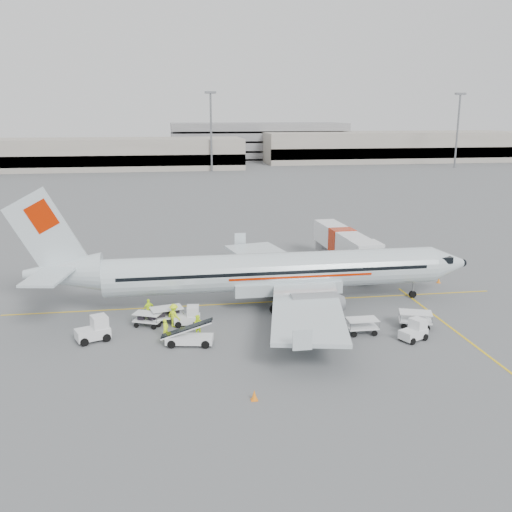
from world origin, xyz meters
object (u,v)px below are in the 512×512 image
(belt_loader, at_px, (189,329))
(tug_fore, at_px, (413,330))
(jet_bridge, at_px, (342,249))
(tug_mid, at_px, (187,316))
(tug_aft, at_px, (92,329))
(aircraft, at_px, (274,247))

(belt_loader, xyz_separation_m, tug_fore, (16.53, -1.68, -0.43))
(jet_bridge, height_order, tug_fore, jet_bridge)
(jet_bridge, distance_m, tug_fore, 20.59)
(tug_mid, distance_m, tug_aft, 7.40)
(aircraft, distance_m, belt_loader, 11.69)
(tug_mid, height_order, tug_aft, tug_aft)
(jet_bridge, bearing_deg, tug_mid, -142.57)
(jet_bridge, xyz_separation_m, tug_fore, (-0.73, -20.53, -1.38))
(aircraft, relative_size, tug_mid, 18.77)
(tug_aft, bearing_deg, belt_loader, -36.37)
(aircraft, xyz_separation_m, belt_loader, (-7.72, -7.78, -4.07))
(aircraft, height_order, jet_bridge, aircraft)
(jet_bridge, height_order, tug_aft, jet_bridge)
(aircraft, distance_m, tug_mid, 9.71)
(jet_bridge, relative_size, tug_aft, 6.87)
(belt_loader, distance_m, tug_fore, 16.62)
(jet_bridge, height_order, belt_loader, jet_bridge)
(belt_loader, bearing_deg, aircraft, 55.10)
(aircraft, xyz_separation_m, tug_aft, (-14.80, -5.96, -4.36))
(jet_bridge, distance_m, tug_aft, 29.74)
(tug_fore, distance_m, tug_mid, 17.50)
(belt_loader, bearing_deg, tug_mid, 100.13)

